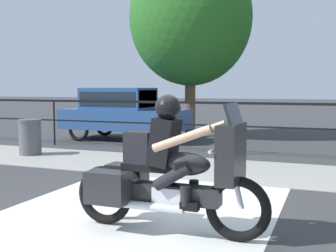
% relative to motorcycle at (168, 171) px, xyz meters
% --- Properties ---
extents(ground_plane, '(120.00, 120.00, 0.00)m').
position_rel_motorcycle_xyz_m(ground_plane, '(-0.65, 0.44, -0.70)').
color(ground_plane, '#38383A').
extents(sidewalk_band, '(44.00, 2.40, 0.01)m').
position_rel_motorcycle_xyz_m(sidewalk_band, '(-0.65, 3.84, -0.70)').
color(sidewalk_band, '#99968E').
rests_on(sidewalk_band, ground).
extents(crosswalk_band, '(3.49, 6.00, 0.01)m').
position_rel_motorcycle_xyz_m(crosswalk_band, '(-0.63, 0.24, -0.70)').
color(crosswalk_band, silver).
rests_on(crosswalk_band, ground).
extents(fence_railing, '(36.00, 0.05, 1.30)m').
position_rel_motorcycle_xyz_m(fence_railing, '(-0.65, 5.70, 0.32)').
color(fence_railing, black).
rests_on(fence_railing, ground).
extents(motorcycle, '(2.33, 0.76, 1.57)m').
position_rel_motorcycle_xyz_m(motorcycle, '(0.00, 0.00, 0.00)').
color(motorcycle, black).
rests_on(motorcycle, ground).
extents(parked_car, '(3.94, 1.72, 1.64)m').
position_rel_motorcycle_xyz_m(parked_car, '(-4.46, 7.48, 0.23)').
color(parked_car, '#284C84').
rests_on(parked_car, ground).
extents(trash_bin, '(0.55, 0.55, 0.88)m').
position_rel_motorcycle_xyz_m(trash_bin, '(-5.17, 3.95, -0.26)').
color(trash_bin, '#515156').
rests_on(trash_bin, ground).
extents(tree_behind_car, '(4.03, 4.03, 6.15)m').
position_rel_motorcycle_xyz_m(tree_behind_car, '(-2.74, 9.06, 3.22)').
color(tree_behind_car, brown).
rests_on(tree_behind_car, ground).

